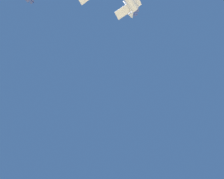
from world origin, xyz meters
TOP-DOWN VIEW (x-y plane):
  - chase_jet_lead at (5.60, 75.13)m, footprint 11.47×13.92m

SIDE VIEW (x-z plane):
  - chase_jet_lead at x=5.60m, z-range 162.39..166.39m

